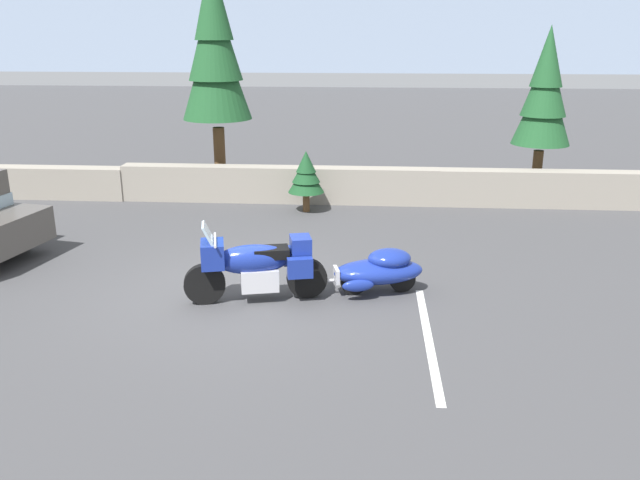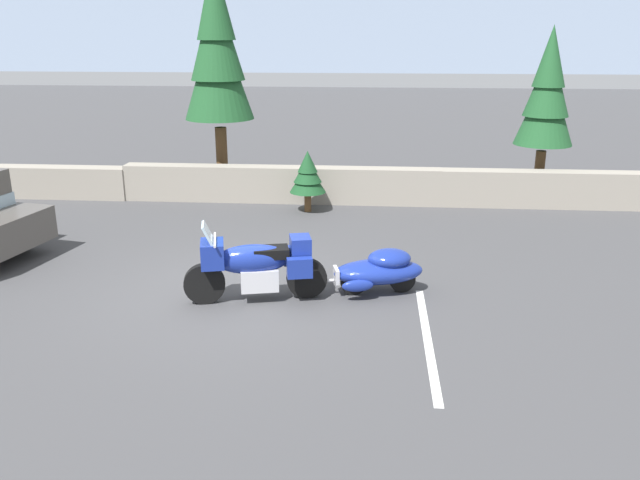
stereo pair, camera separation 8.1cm
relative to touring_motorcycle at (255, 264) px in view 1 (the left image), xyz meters
The scene contains 9 objects.
ground_plane 0.83m from the touring_motorcycle, 146.79° to the left, with size 80.00×80.00×0.00m, color #424244.
stone_guard_wall 6.33m from the touring_motorcycle, 92.15° to the left, with size 24.00×0.55×0.91m.
distant_ridgeline 96.61m from the touring_motorcycle, 90.27° to the left, with size 240.00×80.00×16.00m, color #8C9EB7.
touring_motorcycle is the anchor object (origin of this frame).
car_shaped_trailer 2.05m from the touring_motorcycle, 13.04° to the left, with size 2.23×1.03×0.76m.
pine_tree_tall 8.29m from the touring_motorcycle, 106.52° to the left, with size 1.79×1.79×5.98m.
pine_tree_secondary 9.70m from the touring_motorcycle, 49.71° to the left, with size 1.45×1.45×4.31m.
pine_sapling_near 5.48m from the touring_motorcycle, 86.75° to the left, with size 0.86×0.86×1.48m.
parking_stripe_marker 3.00m from the touring_motorcycle, 24.20° to the right, with size 0.12×3.60×0.01m, color silver.
Camera 1 is at (2.19, -10.06, 4.23)m, focal length 36.83 mm.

